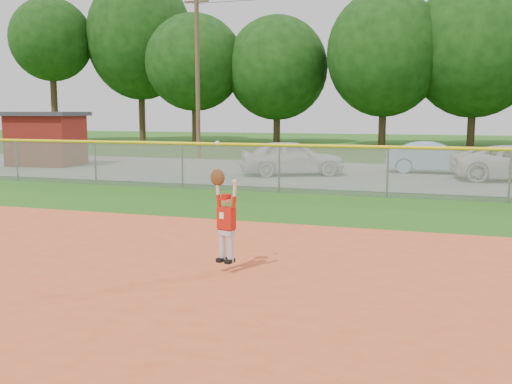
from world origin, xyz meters
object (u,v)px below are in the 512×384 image
(car_blue, at_px, (434,158))
(ballplayer, at_px, (225,216))
(utility_shed, at_px, (46,138))
(car_white_a, at_px, (292,157))

(car_blue, xyz_separation_m, ballplayer, (-2.93, -16.38, 0.25))
(car_blue, height_order, utility_shed, utility_shed)
(utility_shed, bearing_deg, car_white_a, -2.53)
(car_white_a, bearing_deg, car_blue, -88.71)
(car_white_a, bearing_deg, ballplayer, 166.13)
(car_blue, bearing_deg, car_white_a, 114.60)
(car_white_a, relative_size, utility_shed, 1.14)
(car_blue, distance_m, utility_shed, 17.56)
(car_blue, bearing_deg, ballplayer, 169.22)
(car_white_a, height_order, utility_shed, utility_shed)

